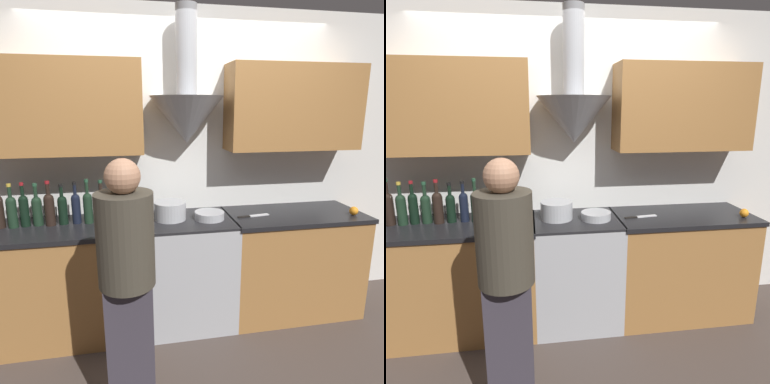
# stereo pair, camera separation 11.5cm
# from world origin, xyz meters

# --- Properties ---
(ground_plane) EXTENTS (12.00, 12.00, 0.00)m
(ground_plane) POSITION_xyz_m (0.00, 0.00, 0.00)
(ground_plane) COLOR #423833
(wall_back) EXTENTS (8.40, 0.59, 2.60)m
(wall_back) POSITION_xyz_m (-0.00, 0.59, 1.47)
(wall_back) COLOR white
(wall_back) RESTS_ON ground_plane
(counter_left) EXTENTS (1.19, 0.62, 0.92)m
(counter_left) POSITION_xyz_m (-0.93, 0.33, 0.46)
(counter_left) COLOR #9E6B38
(counter_left) RESTS_ON ground_plane
(counter_right) EXTENTS (1.17, 0.62, 0.92)m
(counter_right) POSITION_xyz_m (0.92, 0.33, 0.46)
(counter_right) COLOR #9E6B38
(counter_right) RESTS_ON ground_plane
(stove_range) EXTENTS (0.70, 0.60, 0.92)m
(stove_range) POSITION_xyz_m (0.00, 0.33, 0.46)
(stove_range) COLOR #A8AAAF
(stove_range) RESTS_ON ground_plane
(wine_bottle_0) EXTENTS (0.08, 0.08, 0.36)m
(wine_bottle_0) POSITION_xyz_m (-1.44, 0.38, 1.06)
(wine_bottle_0) COLOR black
(wine_bottle_0) RESTS_ON counter_left
(wine_bottle_1) EXTENTS (0.07, 0.07, 0.34)m
(wine_bottle_1) POSITION_xyz_m (-1.35, 0.38, 1.06)
(wine_bottle_1) COLOR black
(wine_bottle_1) RESTS_ON counter_left
(wine_bottle_2) EXTENTS (0.07, 0.07, 0.34)m
(wine_bottle_2) POSITION_xyz_m (-1.26, 0.39, 1.06)
(wine_bottle_2) COLOR black
(wine_bottle_2) RESTS_ON counter_left
(wine_bottle_3) EXTENTS (0.08, 0.08, 0.33)m
(wine_bottle_3) POSITION_xyz_m (-1.17, 0.40, 1.05)
(wine_bottle_3) COLOR black
(wine_bottle_3) RESTS_ON counter_left
(wine_bottle_4) EXTENTS (0.08, 0.08, 0.35)m
(wine_bottle_4) POSITION_xyz_m (-1.08, 0.38, 1.06)
(wine_bottle_4) COLOR black
(wine_bottle_4) RESTS_ON counter_left
(wine_bottle_5) EXTENTS (0.07, 0.07, 0.32)m
(wine_bottle_5) POSITION_xyz_m (-0.99, 0.39, 1.05)
(wine_bottle_5) COLOR black
(wine_bottle_5) RESTS_ON counter_left
(wine_bottle_6) EXTENTS (0.07, 0.07, 0.33)m
(wine_bottle_6) POSITION_xyz_m (-0.89, 0.39, 1.05)
(wine_bottle_6) COLOR black
(wine_bottle_6) RESTS_ON counter_left
(wine_bottle_7) EXTENTS (0.07, 0.07, 0.35)m
(wine_bottle_7) POSITION_xyz_m (-0.80, 0.38, 1.06)
(wine_bottle_7) COLOR black
(wine_bottle_7) RESTS_ON counter_left
(wine_bottle_8) EXTENTS (0.07, 0.07, 0.34)m
(wine_bottle_8) POSITION_xyz_m (-0.69, 0.38, 1.06)
(wine_bottle_8) COLOR black
(wine_bottle_8) RESTS_ON counter_left
(wine_bottle_9) EXTENTS (0.07, 0.07, 0.34)m
(wine_bottle_9) POSITION_xyz_m (-0.60, 0.40, 1.06)
(wine_bottle_9) COLOR black
(wine_bottle_9) RESTS_ON counter_left
(stock_pot) EXTENTS (0.26, 0.26, 0.14)m
(stock_pot) POSITION_xyz_m (-0.16, 0.35, 0.99)
(stock_pot) COLOR #A8AAAF
(stock_pot) RESTS_ON stove_range
(mixing_bowl) EXTENTS (0.24, 0.24, 0.06)m
(mixing_bowl) POSITION_xyz_m (0.16, 0.29, 0.95)
(mixing_bowl) COLOR #A8AAAF
(mixing_bowl) RESTS_ON stove_range
(orange_fruit) EXTENTS (0.07, 0.07, 0.07)m
(orange_fruit) POSITION_xyz_m (1.38, 0.17, 0.95)
(orange_fruit) COLOR orange
(orange_fruit) RESTS_ON counter_right
(chefs_knife) EXTENTS (0.28, 0.06, 0.01)m
(chefs_knife) POSITION_xyz_m (0.54, 0.29, 0.92)
(chefs_knife) COLOR silver
(chefs_knife) RESTS_ON counter_right
(person_foreground_left) EXTENTS (0.31, 0.31, 1.56)m
(person_foreground_left) POSITION_xyz_m (-0.51, -0.57, 0.86)
(person_foreground_left) COLOR #38333D
(person_foreground_left) RESTS_ON ground_plane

